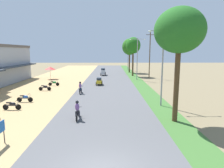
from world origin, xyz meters
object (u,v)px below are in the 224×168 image
object	(u,v)px
vendor_umbrella	(50,68)
streetlamp_far	(128,55)
median_tree_second	(133,46)
streetlamp_near	(163,63)
parked_motorbike_third	(25,98)
parked_motorbike_fifth	(54,83)
motorbike_ahead_second	(80,88)
utility_pole_near	(150,55)
median_tree_third	(130,47)
car_van_silver	(103,71)
parked_motorbike_second	(12,105)
motorbike_foreground_rider	(78,110)
median_tree_nearest	(179,31)
car_hatchback_yellow	(99,81)
parked_motorbike_fourth	(45,87)
streetlamp_mid	(137,56)

from	to	relation	value
vendor_umbrella	streetlamp_far	bearing A→B (deg)	47.07
median_tree_second	streetlamp_near	size ratio (longest dim) A/B	1.12
parked_motorbike_third	streetlamp_far	size ratio (longest dim) A/B	0.22
parked_motorbike_fifth	parked_motorbike_third	bearing A→B (deg)	-91.54
motorbike_ahead_second	streetlamp_near	bearing A→B (deg)	-32.33
median_tree_second	parked_motorbike_third	bearing A→B (deg)	-122.25
utility_pole_near	motorbike_ahead_second	xyz separation A→B (m)	(-12.46, -15.98, -4.16)
median_tree_second	motorbike_ahead_second	size ratio (longest dim) A/B	4.91
parked_motorbike_third	median_tree_third	xyz separation A→B (m)	(14.82, 31.13, 6.29)
median_tree_second	car_van_silver	world-z (taller)	median_tree_second
parked_motorbike_second	median_tree_third	bearing A→B (deg)	66.53
utility_pole_near	motorbike_foreground_rider	distance (m)	28.71
vendor_umbrella	car_van_silver	size ratio (longest dim) A/B	1.05
median_tree_nearest	motorbike_foreground_rider	size ratio (longest dim) A/B	5.02
streetlamp_near	car_hatchback_yellow	distance (m)	15.14
parked_motorbike_fifth	streetlamp_far	world-z (taller)	streetlamp_far
car_van_silver	median_tree_third	bearing A→B (deg)	43.94
utility_pole_near	parked_motorbike_second	bearing A→B (deg)	-127.80
parked_motorbike_third	parked_motorbike_fourth	size ratio (longest dim) A/B	1.00
median_tree_nearest	streetlamp_far	bearing A→B (deg)	89.95
parked_motorbike_third	vendor_umbrella	distance (m)	18.71
median_tree_third	streetlamp_mid	bearing A→B (deg)	-89.23
median_tree_second	streetlamp_mid	size ratio (longest dim) A/B	1.08
parked_motorbike_fifth	median_tree_nearest	bearing A→B (deg)	-48.70
car_hatchback_yellow	streetlamp_far	bearing A→B (deg)	74.62
parked_motorbike_fifth	vendor_umbrella	world-z (taller)	vendor_umbrella
parked_motorbike_fifth	median_tree_second	distance (m)	20.62
streetlamp_mid	streetlamp_near	bearing A→B (deg)	-90.00
parked_motorbike_fifth	motorbike_ahead_second	bearing A→B (deg)	-49.17
median_tree_second	motorbike_ahead_second	bearing A→B (deg)	-115.70
parked_motorbike_fourth	median_tree_third	bearing A→B (deg)	59.22
vendor_umbrella	utility_pole_near	bearing A→B (deg)	5.19
streetlamp_near	car_van_silver	size ratio (longest dim) A/B	3.27
parked_motorbike_third	car_van_silver	world-z (taller)	car_van_silver
parked_motorbike_second	median_tree_third	world-z (taller)	median_tree_third
streetlamp_far	motorbike_foreground_rider	size ratio (longest dim) A/B	4.49
parked_motorbike_third	streetlamp_near	xyz separation A→B (m)	(15.01, -1.61, 4.04)
streetlamp_near	streetlamp_mid	size ratio (longest dim) A/B	0.96
car_hatchback_yellow	motorbike_ahead_second	distance (m)	7.13
parked_motorbike_fifth	median_tree_nearest	distance (m)	23.23
vendor_umbrella	median_tree_nearest	distance (m)	30.70
streetlamp_far	streetlamp_mid	bearing A→B (deg)	-90.00
parked_motorbike_third	motorbike_foreground_rider	size ratio (longest dim) A/B	1.00
parked_motorbike_fifth	streetlamp_far	bearing A→B (deg)	61.33
parked_motorbike_third	vendor_umbrella	bearing A→B (deg)	98.22
streetlamp_far	median_tree_nearest	bearing A→B (deg)	-90.05
streetlamp_near	utility_pole_near	distance (m)	22.14
streetlamp_mid	median_tree_second	bearing A→B (deg)	91.13
median_tree_third	utility_pole_near	distance (m)	11.44
streetlamp_mid	streetlamp_far	xyz separation A→B (m)	(0.00, 20.17, -0.04)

